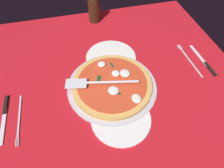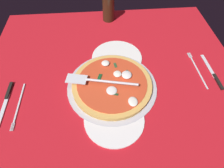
{
  "view_description": "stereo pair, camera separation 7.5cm",
  "coord_description": "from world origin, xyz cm",
  "views": [
    {
      "loc": [
        -45.65,
        11.98,
        61.21
      ],
      "look_at": [
        -0.97,
        0.77,
        2.02
      ],
      "focal_mm": 29.59,
      "sensor_mm": 36.0,
      "label": 1
    },
    {
      "loc": [
        -46.87,
        4.59,
        61.21
      ],
      "look_at": [
        -0.97,
        0.77,
        2.02
      ],
      "focal_mm": 29.59,
      "sensor_mm": 36.0,
      "label": 2
    }
  ],
  "objects": [
    {
      "name": "ground_plane",
      "position": [
        0.0,
        0.0,
        -0.4
      ],
      "size": [
        112.76,
        112.76,
        0.8
      ],
      "primitive_type": "cube",
      "color": "red"
    },
    {
      "name": "pizza_pan",
      "position": [
        -0.97,
        0.77,
        0.51
      ],
      "size": [
        36.66,
        36.66,
        1.02
      ],
      "primitive_type": "cylinder",
      "color": "#B5B5BF",
      "rests_on": "ground_plane"
    },
    {
      "name": "dinner_plate_left",
      "position": [
        -16.02,
        1.23,
        0.5
      ],
      "size": [
        21.92,
        21.92,
        1.0
      ],
      "primitive_type": "cylinder",
      "color": "white",
      "rests_on": "ground_plane"
    },
    {
      "name": "dinner_plate_right",
      "position": [
        15.72,
        -2.88,
        0.5
      ],
      "size": [
        23.32,
        23.32,
        1.0
      ],
      "primitive_type": "cylinder",
      "color": "white",
      "rests_on": "ground_plane"
    },
    {
      "name": "pizza",
      "position": [
        -0.92,
        0.66,
        2.08
      ],
      "size": [
        32.41,
        32.41,
        3.44
      ],
      "color": "#DBA650",
      "rests_on": "pizza_pan"
    },
    {
      "name": "pizza_server",
      "position": [
        -1.19,
        5.88,
        4.83
      ],
      "size": [
        8.84,
        28.62,
        1.0
      ],
      "rotation": [
        0.0,
        0.0,
        1.36
      ],
      "color": "silver",
      "rests_on": "pizza"
    },
    {
      "name": "place_setting_near",
      "position": [
        3.36,
        -40.8,
        0.36
      ],
      "size": [
        22.49,
        13.37,
        1.4
      ],
      "rotation": [
        0.0,
        0.0,
        0.03
      ],
      "color": "white",
      "rests_on": "ground_plane"
    },
    {
      "name": "place_setting_far",
      "position": [
        -5.56,
        39.95,
        0.36
      ],
      "size": [
        22.32,
        12.09,
        1.4
      ],
      "rotation": [
        0.0,
        0.0,
        3.13
      ],
      "color": "white",
      "rests_on": "ground_plane"
    },
    {
      "name": "beer_bottle",
      "position": [
        47.33,
        -1.29,
        9.55
      ],
      "size": [
        6.53,
        6.53,
        24.01
      ],
      "color": "#321E10",
      "rests_on": "ground_plane"
    }
  ]
}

